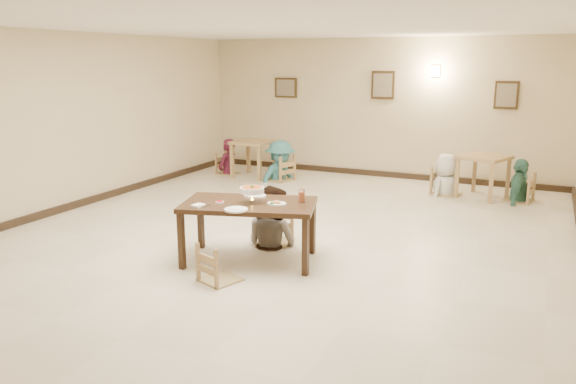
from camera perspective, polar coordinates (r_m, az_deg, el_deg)
The scene contains 31 objects.
floor at distance 8.17m, azimuth -0.95°, elevation -4.70°, with size 10.00×10.00×0.00m, color beige.
ceiling at distance 7.79m, azimuth -1.04°, elevation 16.80°, with size 10.00×10.00×0.00m, color white.
wall_back at distance 12.51m, azimuth 9.13°, elevation 8.40°, with size 10.00×10.00×0.00m, color beige.
wall_left at distance 10.22m, azimuth -21.77°, elevation 6.59°, with size 10.00×10.00×0.00m, color beige.
baseboard_back at distance 12.68m, azimuth 8.86°, elevation 1.89°, with size 8.00×0.06×0.12m, color black.
baseboard_left at distance 10.44m, azimuth -20.98°, elevation -1.27°, with size 0.06×10.00×0.12m, color black.
picture_a at distance 13.21m, azimuth -0.23°, elevation 10.55°, with size 0.55×0.04×0.45m.
picture_b at distance 12.41m, azimuth 9.61°, elevation 10.66°, with size 0.50×0.04×0.60m.
picture_c at distance 12.00m, azimuth 21.31°, elevation 9.16°, with size 0.45×0.04×0.55m.
wall_sconce at distance 12.16m, azimuth 14.78°, elevation 11.78°, with size 0.16×0.05×0.22m, color #FFD88C.
main_table at distance 7.09m, azimuth -3.97°, elevation -1.69°, with size 1.85×1.36×0.77m.
chair_far at distance 7.86m, azimuth -1.31°, elevation -1.81°, with size 0.45×0.45×0.96m.
chair_near at distance 6.55m, azimuth -6.98°, elevation -5.37°, with size 0.41×0.41×0.88m.
main_diner at distance 7.67m, azimuth -1.66°, elevation 0.63°, with size 0.82×0.64×1.68m, color gray.
curry_warmer at distance 7.02m, azimuth -3.68°, elevation 0.19°, with size 0.34×0.30×0.27m.
rice_plate_far at distance 7.36m, azimuth -3.39°, elevation -0.35°, with size 0.31×0.31×0.07m.
rice_plate_near at distance 6.70m, azimuth -5.29°, elevation -1.76°, with size 0.28×0.28×0.06m.
fried_plate at distance 6.94m, azimuth -1.16°, elevation -1.14°, with size 0.25×0.25×0.05m.
chili_dish at distance 7.08m, azimuth -6.97°, elevation -1.01°, with size 0.10×0.10×0.02m.
napkin_cutlery at distance 6.94m, azimuth -9.08°, elevation -1.36°, with size 0.16×0.23×0.03m.
drink_glass at distance 7.06m, azimuth 1.40°, elevation -0.41°, with size 0.08×0.08×0.16m.
bg_table_left at distance 12.34m, azimuth -3.53°, elevation 4.57°, with size 0.84×0.84×0.80m.
bg_table_right at distance 11.05m, azimuth 19.26°, elevation 2.80°, with size 1.03×1.03×0.80m.
bg_chair_ll at distance 12.74m, azimuth -6.16°, elevation 3.82°, with size 0.43×0.43×0.91m.
bg_chair_lr at distance 11.99m, azimuth -0.80°, elevation 3.66°, with size 0.49×0.49×1.05m.
bg_chair_rl at distance 11.11m, azimuth 15.86°, elevation 2.27°, with size 0.47×0.47×1.01m.
bg_chair_rr at distance 11.00m, azimuth 22.52°, elevation 1.61°, with size 0.46×0.46×0.99m.
bg_diner_a at distance 12.69m, azimuth -6.20°, elevation 5.39°, with size 0.59×0.38×1.61m, color #51162D.
bg_diner_b at distance 11.94m, azimuth -0.81°, elevation 5.25°, with size 1.11×0.64×1.72m, color teal.
bg_diner_c at distance 11.06m, azimuth 15.96°, elevation 3.78°, with size 0.78×0.51×1.59m, color silver.
bg_diner_d at distance 10.95m, azimuth 22.66°, elevation 3.12°, with size 0.92×0.38×1.57m, color #407E6B.
Camera 1 is at (3.38, -7.00, 2.51)m, focal length 35.00 mm.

